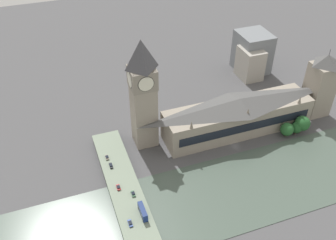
% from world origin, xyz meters
% --- Properties ---
extents(ground_plane, '(600.00, 600.00, 0.00)m').
position_xyz_m(ground_plane, '(0.00, 0.00, 0.00)').
color(ground_plane, '#4C4C4F').
extents(river_water, '(52.79, 360.00, 0.30)m').
position_xyz_m(river_water, '(-32.39, 0.00, 0.15)').
color(river_water, '#47564C').
rests_on(river_water, ground_plane).
extents(parliament_hall, '(23.04, 97.85, 25.46)m').
position_xyz_m(parliament_hall, '(14.29, -8.00, 12.65)').
color(parliament_hall, gray).
rests_on(parliament_hall, ground_plane).
extents(clock_tower, '(14.97, 14.97, 70.73)m').
position_xyz_m(clock_tower, '(24.32, 51.78, 37.76)').
color(clock_tower, gray).
rests_on(clock_tower, ground_plane).
extents(victoria_tower, '(15.61, 15.61, 48.90)m').
position_xyz_m(victoria_tower, '(14.34, -68.73, 22.45)').
color(victoria_tower, gray).
rests_on(victoria_tower, ground_plane).
extents(road_bridge, '(137.58, 16.88, 4.07)m').
position_xyz_m(road_bridge, '(-32.39, 75.08, 3.23)').
color(road_bridge, '#5D6A59').
rests_on(road_bridge, ground_plane).
extents(double_decker_bus_lead, '(10.36, 2.58, 4.88)m').
position_xyz_m(double_decker_bus_lead, '(-33.92, 70.87, 6.76)').
color(double_decker_bus_lead, navy).
rests_on(double_decker_bus_lead, road_bridge).
extents(car_northbound_lead, '(4.47, 1.76, 1.53)m').
position_xyz_m(car_northbound_lead, '(5.31, 78.23, 4.81)').
color(car_northbound_lead, black).
rests_on(car_northbound_lead, road_bridge).
extents(car_northbound_mid, '(4.11, 1.86, 1.45)m').
position_xyz_m(car_northbound_mid, '(-19.45, 71.92, 4.79)').
color(car_northbound_mid, '#2D5638').
rests_on(car_northbound_mid, road_bridge).
extents(car_northbound_tail, '(4.37, 1.93, 1.33)m').
position_xyz_m(car_northbound_tail, '(-37.11, 78.39, 4.75)').
color(car_northbound_tail, navy).
rests_on(car_northbound_tail, road_bridge).
extents(car_southbound_lead, '(4.02, 1.90, 1.40)m').
position_xyz_m(car_southbound_lead, '(-12.37, 78.20, 4.77)').
color(car_southbound_lead, maroon).
rests_on(car_southbound_lead, road_bridge).
extents(car_southbound_mid, '(4.02, 1.82, 1.46)m').
position_xyz_m(car_southbound_mid, '(12.83, 78.88, 4.79)').
color(car_southbound_mid, slate).
rests_on(car_southbound_mid, road_bridge).
extents(city_block_west, '(20.48, 15.93, 24.65)m').
position_xyz_m(city_block_west, '(71.94, -49.72, 12.33)').
color(city_block_west, '#A39E93').
rests_on(city_block_west, ground_plane).
extents(city_block_center, '(26.13, 24.32, 32.13)m').
position_xyz_m(city_block_center, '(81.73, -56.79, 16.06)').
color(city_block_center, slate).
rests_on(city_block_center, ground_plane).
extents(tree_embankment_near, '(9.93, 9.93, 12.63)m').
position_xyz_m(tree_embankment_near, '(-2.02, -46.66, 7.66)').
color(tree_embankment_near, brown).
rests_on(tree_embankment_near, ground_plane).
extents(tree_embankment_mid, '(7.47, 7.47, 9.15)m').
position_xyz_m(tree_embankment_mid, '(-2.24, -42.57, 5.40)').
color(tree_embankment_mid, brown).
rests_on(tree_embankment_mid, ground_plane).
extents(tree_embankment_far, '(8.59, 8.59, 10.27)m').
position_xyz_m(tree_embankment_far, '(-2.15, -35.24, 5.96)').
color(tree_embankment_far, brown).
rests_on(tree_embankment_far, ground_plane).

